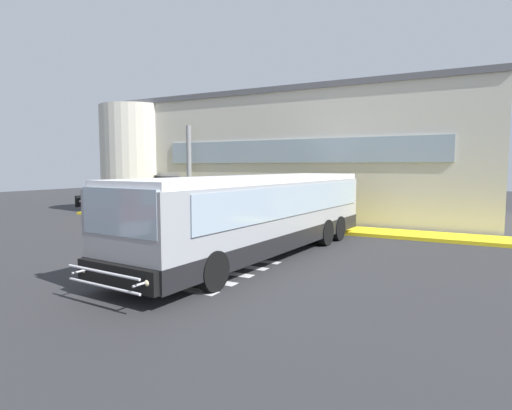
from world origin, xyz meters
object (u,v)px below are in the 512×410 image
(entry_support_column, at_px, (189,171))
(passenger_at_curb_edge, at_px, (219,202))
(bus_main_foreground, at_px, (261,216))
(safety_bollard_yellow, at_px, (312,224))
(passenger_near_column, at_px, (198,201))
(passenger_by_doorway, at_px, (217,202))

(entry_support_column, height_order, passenger_at_curb_edge, entry_support_column)
(bus_main_foreground, distance_m, safety_bollard_yellow, 5.26)
(safety_bollard_yellow, bearing_deg, entry_support_column, 167.51)
(bus_main_foreground, bearing_deg, passenger_near_column, 137.75)
(passenger_at_curb_edge, bearing_deg, entry_support_column, 167.76)
(passenger_at_curb_edge, distance_m, safety_bollard_yellow, 5.94)
(safety_bollard_yellow, bearing_deg, passenger_by_doorway, 166.07)
(passenger_by_doorway, bearing_deg, safety_bollard_yellow, -13.93)
(passenger_near_column, bearing_deg, safety_bollard_yellow, -11.86)
(passenger_near_column, distance_m, passenger_at_curb_edge, 1.59)
(passenger_by_doorway, height_order, safety_bollard_yellow, passenger_by_doorway)
(safety_bollard_yellow, bearing_deg, bus_main_foreground, -89.16)
(passenger_by_doorway, height_order, passenger_at_curb_edge, same)
(entry_support_column, bearing_deg, passenger_by_doorway, -8.14)
(passenger_by_doorway, bearing_deg, passenger_near_column, 178.49)
(entry_support_column, height_order, passenger_near_column, entry_support_column)
(passenger_near_column, bearing_deg, bus_main_foreground, -42.25)
(bus_main_foreground, distance_m, passenger_by_doorway, 9.09)
(passenger_by_doorway, xyz_separation_m, safety_bollard_yellow, (6.07, -1.51, -0.63))
(safety_bollard_yellow, bearing_deg, passenger_at_curb_edge, 167.41)
(entry_support_column, xyz_separation_m, bus_main_foreground, (8.20, -6.99, -1.40))
(bus_main_foreground, height_order, passenger_near_column, bus_main_foreground)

